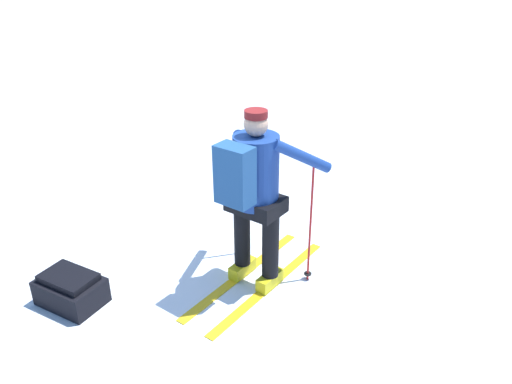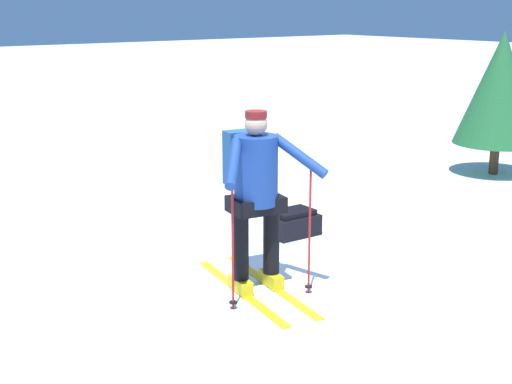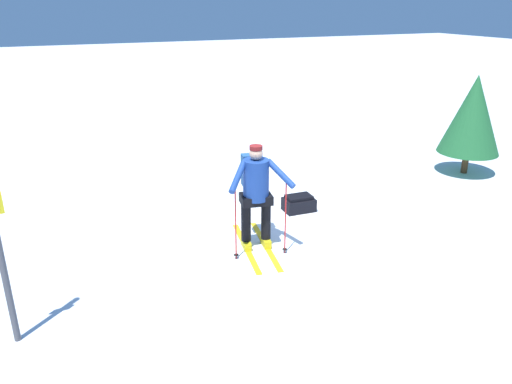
# 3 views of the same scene
# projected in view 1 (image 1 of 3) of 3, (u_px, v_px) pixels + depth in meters

# --- Properties ---
(ground_plane) EXTENTS (80.00, 80.00, 0.00)m
(ground_plane) POSITION_uv_depth(u_px,v_px,m) (188.00, 271.00, 4.78)
(ground_plane) COLOR white
(skier) EXTENTS (1.75, 0.99, 1.64)m
(skier) POSITION_uv_depth(u_px,v_px,m) (254.00, 189.00, 4.20)
(skier) COLOR gold
(skier) RESTS_ON ground_plane
(dropped_backpack) EXTENTS (0.40, 0.56, 0.29)m
(dropped_backpack) POSITION_uv_depth(u_px,v_px,m) (71.00, 289.00, 4.30)
(dropped_backpack) COLOR black
(dropped_backpack) RESTS_ON ground_plane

